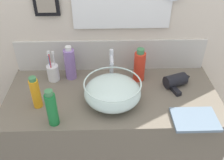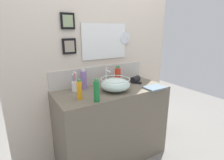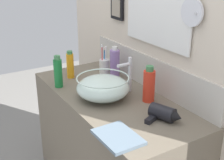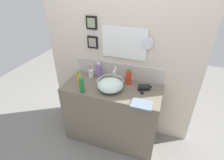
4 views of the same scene
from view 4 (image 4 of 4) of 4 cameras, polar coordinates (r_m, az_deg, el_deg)
The scene contains 12 objects.
ground_plane at distance 2.69m, azimuth 0.02°, elevation -17.43°, with size 6.00×6.00×0.00m, color gray.
vanity_counter at distance 2.39m, azimuth 0.02°, elevation -10.74°, with size 1.20×0.53×0.84m, color #6B6051.
back_panel at distance 2.21m, azimuth 2.61°, elevation 10.30°, with size 2.02×0.10×2.47m.
glass_bowl_sink at distance 2.05m, azimuth -0.64°, elevation -1.59°, with size 0.30×0.30×0.13m.
faucet at distance 2.17m, azimuth 0.94°, elevation 1.99°, with size 0.02×0.10×0.22m.
hair_drier at distance 2.10m, azimuth 10.65°, elevation -2.35°, with size 0.18×0.17×0.08m.
toothbrush_cup at distance 2.35m, azimuth -6.84°, elevation 2.27°, with size 0.07×0.07×0.21m.
soap_dispenser at distance 2.30m, azimuth -4.37°, elevation 3.11°, with size 0.07×0.07×0.22m.
spray_bottle at distance 2.02m, azimuth -9.84°, elevation -1.62°, with size 0.05×0.05×0.20m.
shampoo_bottle at distance 2.16m, azimuth 5.42°, elevation 0.98°, with size 0.07×0.07×0.21m.
lotion_bottle at distance 2.17m, azimuth -10.69°, elevation 0.46°, with size 0.05×0.05×0.19m.
hand_towel at distance 1.88m, azimuth 9.65°, elevation -7.77°, with size 0.22×0.16×0.02m, color slate.
Camera 4 is at (0.59, -1.68, 2.01)m, focal length 28.00 mm.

